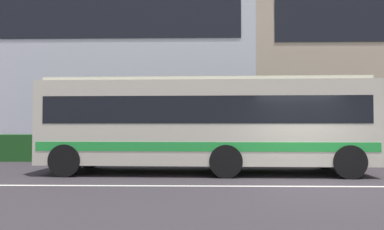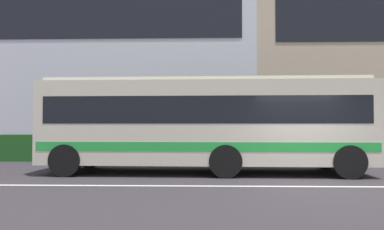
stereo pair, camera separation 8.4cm
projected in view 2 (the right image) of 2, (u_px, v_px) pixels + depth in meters
The scene contains 5 objects.
ground_plane at pixel (316, 187), 9.49m from camera, with size 160.00×160.00×0.00m, color #332E33.
lane_centre_line at pixel (316, 187), 9.49m from camera, with size 60.00×0.16×0.01m, color silver.
hedge_row_far at pixel (223, 148), 16.34m from camera, with size 20.27×1.10×1.17m, color #20561F.
apartment_block_left at pixel (99, 51), 25.26m from camera, with size 20.22×9.49×13.35m.
transit_bus at pixel (205, 122), 12.31m from camera, with size 10.66×2.88×3.10m.
Camera 2 is at (-2.92, -9.63, 1.58)m, focal length 34.45 mm.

